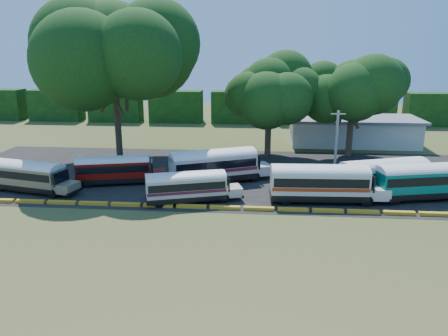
# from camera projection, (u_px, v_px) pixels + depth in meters

# --- Properties ---
(ground) EXTENTS (160.00, 160.00, 0.00)m
(ground) POSITION_uv_depth(u_px,v_px,m) (207.00, 213.00, 37.88)
(ground) COLOR #304B19
(ground) RESTS_ON ground
(asphalt_strip) EXTENTS (64.00, 24.00, 0.02)m
(asphalt_strip) POSITION_uv_depth(u_px,v_px,m) (229.00, 175.00, 49.32)
(asphalt_strip) COLOR black
(asphalt_strip) RESTS_ON ground
(curb) EXTENTS (53.70, 0.45, 0.30)m
(curb) POSITION_uv_depth(u_px,v_px,m) (208.00, 207.00, 38.80)
(curb) COLOR gold
(curb) RESTS_ON ground
(terminal_building) EXTENTS (19.00, 9.00, 4.00)m
(terminal_building) POSITION_uv_depth(u_px,v_px,m) (352.00, 131.00, 64.64)
(terminal_building) COLOR silver
(terminal_building) RESTS_ON ground
(treeline_backdrop) EXTENTS (130.00, 4.00, 6.00)m
(treeline_backdrop) POSITION_uv_depth(u_px,v_px,m) (238.00, 107.00, 83.20)
(treeline_backdrop) COLOR black
(treeline_backdrop) RESTS_ON ground
(bus_beige) EXTENTS (9.70, 4.42, 3.10)m
(bus_beige) POSITION_uv_depth(u_px,v_px,m) (28.00, 174.00, 43.02)
(bus_beige) COLOR black
(bus_beige) RESTS_ON ground
(bus_red) EXTENTS (9.41, 4.42, 3.01)m
(bus_red) POSITION_uv_depth(u_px,v_px,m) (116.00, 168.00, 45.50)
(bus_red) COLOR black
(bus_red) RESTS_ON ground
(bus_cream_west) EXTENTS (9.13, 4.77, 2.92)m
(bus_cream_west) POSITION_uv_depth(u_px,v_px,m) (188.00, 185.00, 40.00)
(bus_cream_west) COLOR black
(bus_cream_west) RESTS_ON ground
(bus_cream_east) EXTENTS (11.14, 7.01, 3.62)m
(bus_cream_east) POSITION_uv_depth(u_px,v_px,m) (215.00, 164.00, 45.85)
(bus_cream_east) COLOR black
(bus_cream_east) RESTS_ON ground
(bus_white_red) EXTENTS (10.90, 3.15, 3.55)m
(bus_white_red) POSITION_uv_depth(u_px,v_px,m) (321.00, 181.00, 40.03)
(bus_white_red) COLOR black
(bus_white_red) RESTS_ON ground
(bus_white_blue) EXTENTS (10.72, 5.95, 3.44)m
(bus_white_blue) POSITION_uv_depth(u_px,v_px,m) (386.00, 174.00, 42.44)
(bus_white_blue) COLOR black
(bus_white_blue) RESTS_ON ground
(bus_teal) EXTENTS (10.75, 4.99, 3.43)m
(bus_teal) POSITION_uv_depth(u_px,v_px,m) (423.00, 179.00, 40.77)
(bus_teal) COLOR black
(bus_teal) RESTS_ON ground
(tree_west) EXTENTS (15.60, 15.60, 19.29)m
(tree_west) POSITION_uv_depth(u_px,v_px,m) (113.00, 50.00, 51.79)
(tree_west) COLOR #3E2F1F
(tree_west) RESTS_ON ground
(tree_center) EXTENTS (9.37, 9.37, 12.72)m
(tree_center) POSITION_uv_depth(u_px,v_px,m) (269.00, 86.00, 55.25)
(tree_center) COLOR #3E2F1F
(tree_center) RESTS_ON ground
(tree_east) EXTENTS (9.81, 9.81, 12.45)m
(tree_east) POSITION_uv_depth(u_px,v_px,m) (353.00, 89.00, 55.71)
(tree_east) COLOR #3E2F1F
(tree_east) RESTS_ON ground
(utility_pole) EXTENTS (1.60, 0.30, 7.23)m
(utility_pole) POSITION_uv_depth(u_px,v_px,m) (336.00, 142.00, 48.47)
(utility_pole) COLOR gray
(utility_pole) RESTS_ON ground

